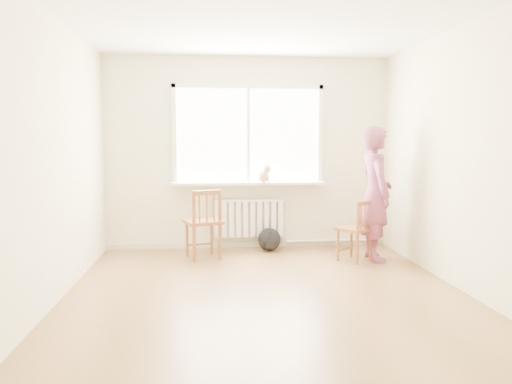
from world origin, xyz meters
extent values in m
plane|color=olive|center=(0.00, 0.00, 0.00)|extent=(4.50, 4.50, 0.00)
plane|color=white|center=(0.00, 0.00, 2.70)|extent=(4.50, 4.50, 0.00)
cube|color=beige|center=(0.00, 2.25, 1.35)|extent=(4.00, 0.01, 2.70)
cube|color=white|center=(0.00, 2.23, 1.60)|extent=(2.00, 0.02, 1.30)
cube|color=white|center=(0.00, 2.21, 2.28)|extent=(2.12, 0.05, 0.06)
cube|color=white|center=(-1.03, 2.21, 1.60)|extent=(0.06, 0.05, 1.42)
cube|color=white|center=(1.03, 2.21, 1.60)|extent=(0.06, 0.05, 1.42)
cube|color=white|center=(0.00, 2.21, 1.60)|extent=(0.04, 0.05, 1.30)
cube|color=white|center=(0.00, 2.14, 0.93)|extent=(2.15, 0.22, 0.04)
cube|color=white|center=(0.00, 2.20, 0.43)|extent=(1.00, 0.02, 0.55)
cube|color=white|center=(0.00, 2.15, 0.43)|extent=(1.00, 0.10, 0.51)
cube|color=white|center=(0.00, 2.15, 0.69)|extent=(1.00, 0.12, 0.03)
cylinder|color=silver|center=(1.25, 2.19, 0.08)|extent=(1.40, 0.04, 0.04)
cube|color=beige|center=(0.00, 2.23, 0.04)|extent=(4.00, 0.03, 0.08)
cube|color=#925B2A|center=(-0.64, 1.60, 0.48)|extent=(0.55, 0.54, 0.04)
cylinder|color=#925B2A|center=(-0.53, 1.82, 0.24)|extent=(0.04, 0.04, 0.48)
cylinder|color=#925B2A|center=(-0.85, 1.72, 0.24)|extent=(0.04, 0.04, 0.48)
cylinder|color=#925B2A|center=(-0.42, 1.49, 0.24)|extent=(0.04, 0.04, 0.48)
cylinder|color=#925B2A|center=(-0.75, 1.39, 0.24)|extent=(0.04, 0.04, 0.48)
cylinder|color=#925B2A|center=(-0.42, 1.49, 0.45)|extent=(0.04, 0.04, 0.91)
cylinder|color=#925B2A|center=(-0.75, 1.39, 0.45)|extent=(0.04, 0.04, 0.91)
cube|color=#925B2A|center=(-0.59, 1.44, 0.88)|extent=(0.36, 0.14, 0.06)
cylinder|color=#925B2A|center=(-0.50, 1.47, 0.68)|extent=(0.02, 0.02, 0.36)
cylinder|color=#925B2A|center=(-0.59, 1.44, 0.68)|extent=(0.02, 0.02, 0.36)
cylinder|color=#925B2A|center=(-0.68, 1.41, 0.68)|extent=(0.02, 0.02, 0.36)
cube|color=#925B2A|center=(1.28, 1.28, 0.41)|extent=(0.53, 0.53, 0.04)
cylinder|color=#925B2A|center=(1.30, 1.49, 0.21)|extent=(0.03, 0.03, 0.41)
cylinder|color=#925B2A|center=(1.07, 1.30, 0.21)|extent=(0.03, 0.03, 0.41)
cylinder|color=#925B2A|center=(1.48, 1.26, 0.21)|extent=(0.03, 0.03, 0.41)
cylinder|color=#925B2A|center=(1.25, 1.07, 0.21)|extent=(0.03, 0.03, 0.41)
cylinder|color=#925B2A|center=(1.48, 1.26, 0.39)|extent=(0.04, 0.04, 0.78)
cylinder|color=#925B2A|center=(1.25, 1.07, 0.39)|extent=(0.04, 0.04, 0.78)
cube|color=#925B2A|center=(1.37, 1.17, 0.75)|extent=(0.27, 0.22, 0.05)
cylinder|color=#925B2A|center=(1.43, 1.22, 0.59)|extent=(0.02, 0.02, 0.31)
cylinder|color=#925B2A|center=(1.37, 1.17, 0.59)|extent=(0.02, 0.02, 0.31)
cylinder|color=#925B2A|center=(1.31, 1.11, 0.59)|extent=(0.02, 0.02, 0.31)
imported|color=#C4416B|center=(1.55, 1.32, 0.85)|extent=(0.42, 0.63, 1.71)
ellipsoid|color=beige|center=(0.20, 2.07, 1.05)|extent=(0.25, 0.31, 0.20)
sphere|color=beige|center=(0.24, 1.95, 1.15)|extent=(0.11, 0.11, 0.11)
cone|color=beige|center=(0.21, 1.94, 1.20)|extent=(0.04, 0.04, 0.04)
cone|color=beige|center=(0.27, 1.96, 1.20)|extent=(0.04, 0.04, 0.04)
cylinder|color=beige|center=(0.15, 2.20, 0.99)|extent=(0.08, 0.18, 0.02)
cylinder|color=beige|center=(0.20, 1.97, 1.00)|extent=(0.02, 0.02, 0.10)
cylinder|color=beige|center=(0.26, 1.98, 1.00)|extent=(0.02, 0.02, 0.10)
ellipsoid|color=black|center=(0.27, 1.95, 0.16)|extent=(0.37, 0.31, 0.32)
camera|label=1|loc=(-0.57, -4.82, 1.52)|focal=35.00mm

